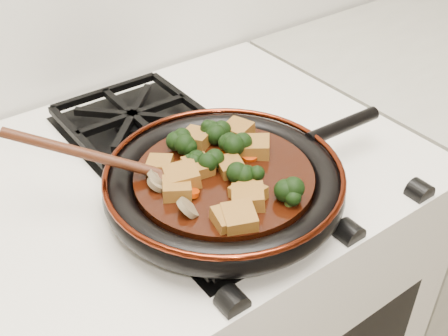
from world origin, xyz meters
TOP-DOWN VIEW (x-y plane):
  - burner_grate_front at (0.00, 1.55)m, footprint 0.23×0.23m
  - burner_grate_back at (0.00, 1.83)m, footprint 0.23×0.23m
  - skillet at (0.00, 1.56)m, footprint 0.47×0.34m
  - braising_sauce at (0.00, 1.56)m, footprint 0.25×0.25m
  - tofu_cube_0 at (0.08, 1.63)m, footprint 0.05×0.05m
  - tofu_cube_1 at (-0.04, 1.47)m, footprint 0.06×0.06m
  - tofu_cube_2 at (-0.03, 1.59)m, footprint 0.04×0.04m
  - tofu_cube_3 at (-0.08, 1.57)m, footprint 0.05×0.05m
  - tofu_cube_4 at (-0.07, 1.62)m, footprint 0.05×0.05m
  - tofu_cube_5 at (0.01, 1.65)m, footprint 0.06×0.06m
  - tofu_cube_6 at (0.01, 1.56)m, footprint 0.04×0.05m
  - tofu_cube_7 at (-0.05, 1.48)m, footprint 0.04×0.05m
  - tofu_cube_8 at (0.07, 1.58)m, footprint 0.06×0.06m
  - tofu_cube_9 at (-0.06, 1.58)m, footprint 0.06×0.06m
  - tofu_cube_10 at (-0.00, 1.50)m, footprint 0.04×0.05m
  - tofu_cube_11 at (-0.01, 1.49)m, footprint 0.06×0.06m
  - broccoli_floret_0 at (0.03, 1.46)m, footprint 0.08×0.09m
  - broccoli_floret_1 at (-0.02, 1.59)m, footprint 0.08×0.08m
  - broccoli_floret_2 at (-0.02, 1.64)m, footprint 0.08×0.08m
  - broccoli_floret_3 at (0.05, 1.64)m, footprint 0.08×0.09m
  - broccoli_floret_4 at (0.04, 1.60)m, footprint 0.09×0.09m
  - broccoli_floret_5 at (0.01, 1.53)m, footprint 0.07×0.08m
  - carrot_coin_0 at (-0.06, 1.59)m, footprint 0.03×0.03m
  - carrot_coin_1 at (-0.06, 1.55)m, footprint 0.03×0.03m
  - carrot_coin_2 at (0.05, 1.57)m, footprint 0.03×0.03m
  - carrot_coin_3 at (0.02, 1.59)m, footprint 0.03×0.03m
  - mushroom_slice_0 at (-0.08, 1.52)m, footprint 0.04×0.04m
  - mushroom_slice_1 at (0.02, 1.65)m, footprint 0.04×0.04m
  - mushroom_slice_2 at (0.00, 1.65)m, footprint 0.05×0.05m
  - mushroom_slice_3 at (-0.08, 1.60)m, footprint 0.03×0.04m
  - mushroom_slice_4 at (-0.09, 1.59)m, footprint 0.04×0.04m
  - wooden_spoon at (-0.11, 1.64)m, footprint 0.13×0.11m

SIDE VIEW (x-z plane):
  - burner_grate_front at x=0.00m, z-range 0.90..0.93m
  - burner_grate_back at x=0.00m, z-range 0.90..0.93m
  - skillet at x=0.00m, z-range 0.92..0.97m
  - braising_sauce at x=0.00m, z-range 0.94..0.96m
  - carrot_coin_0 at x=-0.06m, z-range 0.96..0.97m
  - carrot_coin_1 at x=-0.06m, z-range 0.95..0.97m
  - carrot_coin_2 at x=0.05m, z-range 0.96..0.97m
  - carrot_coin_3 at x=0.02m, z-range 0.96..0.97m
  - mushroom_slice_0 at x=-0.08m, z-range 0.95..0.98m
  - mushroom_slice_1 at x=0.02m, z-range 0.95..0.98m
  - mushroom_slice_2 at x=0.00m, z-range 0.96..0.98m
  - mushroom_slice_3 at x=-0.08m, z-range 0.95..0.98m
  - mushroom_slice_4 at x=-0.09m, z-range 0.95..0.98m
  - tofu_cube_4 at x=-0.07m, z-range 0.96..0.98m
  - tofu_cube_7 at x=-0.05m, z-range 0.95..0.98m
  - tofu_cube_10 at x=0.00m, z-range 0.95..0.98m
  - tofu_cube_0 at x=0.08m, z-range 0.95..0.98m
  - tofu_cube_6 at x=0.01m, z-range 0.95..0.98m
  - tofu_cube_2 at x=-0.03m, z-range 0.95..0.98m
  - tofu_cube_3 at x=-0.08m, z-range 0.95..0.98m
  - tofu_cube_5 at x=0.01m, z-range 0.95..0.98m
  - tofu_cube_11 at x=-0.01m, z-range 0.95..0.98m
  - tofu_cube_8 at x=0.07m, z-range 0.95..0.98m
  - tofu_cube_1 at x=-0.04m, z-range 0.95..0.98m
  - tofu_cube_9 at x=-0.06m, z-range 0.95..0.98m
  - broccoli_floret_1 at x=-0.02m, z-range 0.94..1.00m
  - broccoli_floret_5 at x=0.01m, z-range 0.94..1.00m
  - broccoli_floret_0 at x=0.03m, z-range 0.94..1.00m
  - broccoli_floret_2 at x=-0.02m, z-range 0.94..1.00m
  - broccoli_floret_4 at x=0.04m, z-range 0.94..1.00m
  - broccoli_floret_3 at x=0.05m, z-range 0.93..1.01m
  - wooden_spoon at x=-0.11m, z-range 0.87..1.10m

